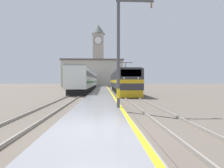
# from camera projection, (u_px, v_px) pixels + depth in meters

# --- Properties ---
(ground_plane) EXTENTS (200.00, 200.00, 0.00)m
(ground_plane) POSITION_uv_depth(u_px,v_px,m) (102.00, 90.00, 36.44)
(ground_plane) COLOR #60564C
(platform) EXTENTS (3.17, 140.00, 0.26)m
(platform) POSITION_uv_depth(u_px,v_px,m) (102.00, 91.00, 31.44)
(platform) COLOR gray
(platform) RESTS_ON ground
(rail_track_near) EXTENTS (2.83, 140.00, 0.16)m
(rail_track_near) POSITION_uv_depth(u_px,v_px,m) (120.00, 92.00, 31.61)
(rail_track_near) COLOR #60564C
(rail_track_near) RESTS_ON ground
(rail_track_far) EXTENTS (2.83, 140.00, 0.16)m
(rail_track_far) POSITION_uv_depth(u_px,v_px,m) (83.00, 92.00, 31.28)
(rail_track_far) COLOR #60564C
(rail_track_far) RESTS_ON ground
(locomotive_train) EXTENTS (2.92, 19.89, 4.55)m
(locomotive_train) POSITION_uv_depth(u_px,v_px,m) (122.00, 82.00, 29.19)
(locomotive_train) COLOR black
(locomotive_train) RESTS_ON ground
(passenger_train) EXTENTS (2.92, 34.60, 4.09)m
(passenger_train) POSITION_uv_depth(u_px,v_px,m) (87.00, 80.00, 38.93)
(passenger_train) COLOR black
(passenger_train) RESTS_ON ground
(catenary_mast) EXTENTS (2.42, 0.22, 7.60)m
(catenary_mast) POSITION_uv_depth(u_px,v_px,m) (120.00, 47.00, 11.10)
(catenary_mast) COLOR #4C4C51
(catenary_mast) RESTS_ON platform
(clock_tower) EXTENTS (5.51, 5.51, 25.64)m
(clock_tower) POSITION_uv_depth(u_px,v_px,m) (98.00, 53.00, 73.38)
(clock_tower) COLOR #ADA393
(clock_tower) RESTS_ON ground
(station_building) EXTENTS (21.24, 7.77, 9.44)m
(station_building) POSITION_uv_depth(u_px,v_px,m) (93.00, 73.00, 61.61)
(station_building) COLOR #B7B2A3
(station_building) RESTS_ON ground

